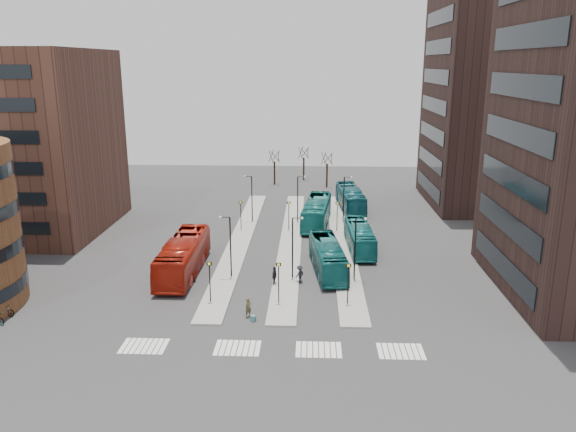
{
  "coord_description": "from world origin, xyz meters",
  "views": [
    {
      "loc": [
        4.29,
        -33.24,
        20.37
      ],
      "look_at": [
        1.96,
        22.89,
        5.0
      ],
      "focal_mm": 35.0,
      "sensor_mm": 36.0,
      "label": 1
    }
  ],
  "objects_px": {
    "traveller": "(248,307)",
    "suitcase": "(253,318)",
    "red_bus": "(183,256)",
    "commuter_b": "(275,276)",
    "teal_bus_d": "(350,199)",
    "bicycle_mid": "(4,311)",
    "commuter_a": "(191,273)",
    "teal_bus_b": "(317,212)",
    "teal_bus_a": "(328,257)",
    "teal_bus_c": "(359,237)",
    "commuter_c": "(300,274)"
  },
  "relations": [
    {
      "from": "teal_bus_c",
      "to": "teal_bus_b",
      "type": "bearing_deg",
      "value": 112.93
    },
    {
      "from": "teal_bus_b",
      "to": "traveller",
      "type": "distance_m",
      "value": 28.47
    },
    {
      "from": "red_bus",
      "to": "commuter_a",
      "type": "height_order",
      "value": "red_bus"
    },
    {
      "from": "commuter_a",
      "to": "commuter_b",
      "type": "height_order",
      "value": "commuter_b"
    },
    {
      "from": "teal_bus_c",
      "to": "suitcase",
      "type": "bearing_deg",
      "value": -120.92
    },
    {
      "from": "teal_bus_a",
      "to": "commuter_b",
      "type": "relative_size",
      "value": 5.97
    },
    {
      "from": "teal_bus_b",
      "to": "teal_bus_d",
      "type": "xyz_separation_m",
      "value": [
        4.9,
        7.79,
        -0.06
      ]
    },
    {
      "from": "commuter_a",
      "to": "commuter_c",
      "type": "xyz_separation_m",
      "value": [
        10.39,
        0.35,
        -0.03
      ]
    },
    {
      "from": "red_bus",
      "to": "commuter_b",
      "type": "distance_m",
      "value": 9.7
    },
    {
      "from": "red_bus",
      "to": "teal_bus_a",
      "type": "relative_size",
      "value": 1.18
    },
    {
      "from": "suitcase",
      "to": "commuter_c",
      "type": "relative_size",
      "value": 0.29
    },
    {
      "from": "red_bus",
      "to": "commuter_c",
      "type": "xyz_separation_m",
      "value": [
        11.63,
        -1.96,
        -0.96
      ]
    },
    {
      "from": "teal_bus_a",
      "to": "bicycle_mid",
      "type": "distance_m",
      "value": 29.5
    },
    {
      "from": "traveller",
      "to": "teal_bus_c",
      "type": "bearing_deg",
      "value": 17.71
    },
    {
      "from": "commuter_b",
      "to": "bicycle_mid",
      "type": "height_order",
      "value": "commuter_b"
    },
    {
      "from": "commuter_a",
      "to": "bicycle_mid",
      "type": "xyz_separation_m",
      "value": [
        -13.93,
        -8.27,
        -0.36
      ]
    },
    {
      "from": "teal_bus_d",
      "to": "red_bus",
      "type": "bearing_deg",
      "value": -130.36
    },
    {
      "from": "red_bus",
      "to": "traveller",
      "type": "relative_size",
      "value": 7.69
    },
    {
      "from": "teal_bus_b",
      "to": "commuter_a",
      "type": "distance_m",
      "value": 23.78
    },
    {
      "from": "teal_bus_a",
      "to": "red_bus",
      "type": "bearing_deg",
      "value": 177.75
    },
    {
      "from": "red_bus",
      "to": "commuter_a",
      "type": "xyz_separation_m",
      "value": [
        1.24,
        -2.31,
        -0.93
      ]
    },
    {
      "from": "bicycle_mid",
      "to": "teal_bus_a",
      "type": "bearing_deg",
      "value": -64.9
    },
    {
      "from": "teal_bus_a",
      "to": "teal_bus_d",
      "type": "xyz_separation_m",
      "value": [
        3.91,
        24.8,
        0.11
      ]
    },
    {
      "from": "teal_bus_b",
      "to": "teal_bus_d",
      "type": "relative_size",
      "value": 1.04
    },
    {
      "from": "commuter_c",
      "to": "teal_bus_d",
      "type": "bearing_deg",
      "value": -154.99
    },
    {
      "from": "red_bus",
      "to": "teal_bus_b",
      "type": "xyz_separation_m",
      "value": [
        13.39,
        18.11,
        -0.12
      ]
    },
    {
      "from": "traveller",
      "to": "commuter_c",
      "type": "xyz_separation_m",
      "value": [
        4.08,
        7.78,
        0.01
      ]
    },
    {
      "from": "teal_bus_c",
      "to": "traveller",
      "type": "height_order",
      "value": "teal_bus_c"
    },
    {
      "from": "teal_bus_a",
      "to": "commuter_c",
      "type": "relative_size",
      "value": 6.45
    },
    {
      "from": "traveller",
      "to": "suitcase",
      "type": "bearing_deg",
      "value": -100.67
    },
    {
      "from": "teal_bus_a",
      "to": "bicycle_mid",
      "type": "relative_size",
      "value": 6.23
    },
    {
      "from": "teal_bus_a",
      "to": "teal_bus_d",
      "type": "height_order",
      "value": "teal_bus_d"
    },
    {
      "from": "commuter_c",
      "to": "bicycle_mid",
      "type": "distance_m",
      "value": 25.81
    },
    {
      "from": "red_bus",
      "to": "teal_bus_a",
      "type": "height_order",
      "value": "red_bus"
    },
    {
      "from": "commuter_b",
      "to": "bicycle_mid",
      "type": "distance_m",
      "value": 23.32
    },
    {
      "from": "teal_bus_c",
      "to": "commuter_a",
      "type": "relative_size",
      "value": 5.97
    },
    {
      "from": "suitcase",
      "to": "commuter_b",
      "type": "relative_size",
      "value": 0.27
    },
    {
      "from": "teal_bus_d",
      "to": "bicycle_mid",
      "type": "xyz_separation_m",
      "value": [
        -30.98,
        -36.49,
        -1.11
      ]
    },
    {
      "from": "suitcase",
      "to": "teal_bus_b",
      "type": "xyz_separation_m",
      "value": [
        5.37,
        28.64,
        1.45
      ]
    },
    {
      "from": "suitcase",
      "to": "teal_bus_d",
      "type": "height_order",
      "value": "teal_bus_d"
    },
    {
      "from": "suitcase",
      "to": "commuter_c",
      "type": "bearing_deg",
      "value": 78.02
    },
    {
      "from": "commuter_a",
      "to": "teal_bus_c",
      "type": "bearing_deg",
      "value": -166.49
    },
    {
      "from": "commuter_b",
      "to": "commuter_c",
      "type": "height_order",
      "value": "commuter_b"
    },
    {
      "from": "teal_bus_c",
      "to": "commuter_a",
      "type": "distance_m",
      "value": 19.86
    },
    {
      "from": "red_bus",
      "to": "commuter_c",
      "type": "relative_size",
      "value": 7.64
    },
    {
      "from": "teal_bus_a",
      "to": "teal_bus_d",
      "type": "distance_m",
      "value": 25.11
    },
    {
      "from": "teal_bus_d",
      "to": "commuter_c",
      "type": "height_order",
      "value": "teal_bus_d"
    },
    {
      "from": "red_bus",
      "to": "traveller",
      "type": "height_order",
      "value": "red_bus"
    },
    {
      "from": "teal_bus_c",
      "to": "commuter_c",
      "type": "height_order",
      "value": "teal_bus_c"
    },
    {
      "from": "commuter_a",
      "to": "bicycle_mid",
      "type": "distance_m",
      "value": 16.21
    }
  ]
}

